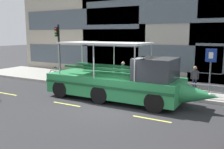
# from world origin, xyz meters

# --- Properties ---
(ground_plane) EXTENTS (120.00, 120.00, 0.00)m
(ground_plane) POSITION_xyz_m (0.00, 0.00, 0.00)
(ground_plane) COLOR #2B2B2D
(sidewalk) EXTENTS (32.00, 4.80, 0.18)m
(sidewalk) POSITION_xyz_m (0.00, 5.60, 0.09)
(sidewalk) COLOR #99968E
(sidewalk) RESTS_ON ground_plane
(curb_edge) EXTENTS (32.00, 0.18, 0.18)m
(curb_edge) POSITION_xyz_m (0.00, 3.11, 0.09)
(curb_edge) COLOR #B2ADA3
(curb_edge) RESTS_ON ground_plane
(lane_centreline) EXTENTS (25.80, 0.12, 0.01)m
(lane_centreline) POSITION_xyz_m (-0.00, -0.79, 0.00)
(lane_centreline) COLOR #DBD64C
(lane_centreline) RESTS_ON ground_plane
(curb_guardrail) EXTENTS (12.80, 0.09, 0.78)m
(curb_guardrail) POSITION_xyz_m (-0.62, 3.45, 0.72)
(curb_guardrail) COLOR gray
(curb_guardrail) RESTS_ON sidewalk
(traffic_light_pole) EXTENTS (0.24, 0.46, 4.23)m
(traffic_light_pole) POSITION_xyz_m (-7.12, 4.07, 2.74)
(traffic_light_pole) COLOR black
(traffic_light_pole) RESTS_ON sidewalk
(parking_sign) EXTENTS (0.60, 0.12, 2.72)m
(parking_sign) POSITION_xyz_m (4.02, 4.16, 2.02)
(parking_sign) COLOR #4C4F54
(parking_sign) RESTS_ON sidewalk
(leaned_bicycle) EXTENTS (1.74, 0.46, 0.96)m
(leaned_bicycle) POSITION_xyz_m (-7.15, 3.89, 0.56)
(leaned_bicycle) COLOR black
(leaned_bicycle) RESTS_ON sidewalk
(duck_tour_boat) EXTENTS (9.66, 2.64, 3.24)m
(duck_tour_boat) POSITION_xyz_m (-0.15, 1.32, 1.07)
(duck_tour_boat) COLOR #2D9351
(duck_tour_boat) RESTS_ON ground_plane
(pedestrian_near_bow) EXTENTS (0.46, 0.22, 1.61)m
(pedestrian_near_bow) POSITION_xyz_m (3.09, 4.68, 1.15)
(pedestrian_near_bow) COLOR #1E2338
(pedestrian_near_bow) RESTS_ON sidewalk
(pedestrian_mid_left) EXTENTS (0.36, 0.38, 1.70)m
(pedestrian_mid_left) POSITION_xyz_m (0.23, 4.06, 1.21)
(pedestrian_mid_left) COLOR black
(pedestrian_mid_left) RESTS_ON sidewalk
(pedestrian_mid_right) EXTENTS (0.40, 0.33, 1.67)m
(pedestrian_mid_right) POSITION_xyz_m (-1.57, 4.22, 1.19)
(pedestrian_mid_right) COLOR #1E2338
(pedestrian_mid_right) RESTS_ON sidewalk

